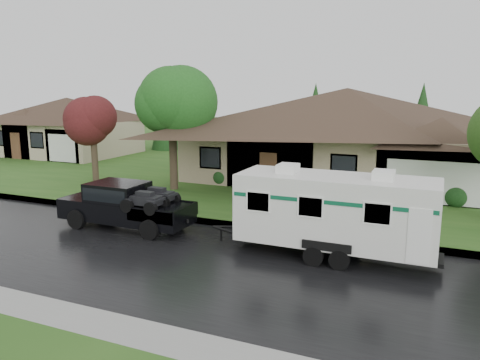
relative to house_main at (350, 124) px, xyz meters
The scene contains 11 objects.
ground 14.48m from the house_main, 99.41° to the right, with size 140.00×140.00×0.00m, color #2A541A.
road 16.40m from the house_main, 98.24° to the right, with size 140.00×8.00×0.01m, color black.
curb 12.32m from the house_main, 101.19° to the right, with size 140.00×0.50×0.15m, color gray.
lawn 4.36m from the house_main, 153.11° to the left, with size 140.00×26.00×0.15m, color #2A541A.
house_main is the anchor object (origin of this frame).
house_far 24.17m from the house_main, behind, with size 10.80×8.64×5.80m.
tree_left_green 10.88m from the house_main, 141.94° to the right, with size 4.14×4.14×6.85m.
tree_red 15.59m from the house_main, 155.34° to the right, with size 3.22×3.22×5.34m.
shrub_row 5.42m from the house_main, 93.69° to the right, with size 13.60×1.00×1.00m.
pickup_truck 15.30m from the house_main, 116.73° to the right, with size 5.68×2.16×1.89m.
travel_trailer 13.76m from the house_main, 81.47° to the right, with size 7.01×2.46×3.14m.
Camera 1 is at (7.44, -15.03, 5.74)m, focal length 35.00 mm.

